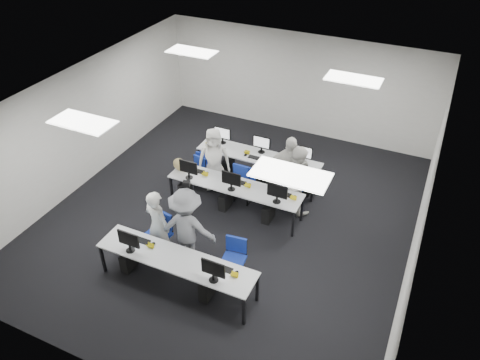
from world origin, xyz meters
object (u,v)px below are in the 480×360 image
at_px(chair_0, 159,241).
at_px(photographer, 187,228).
at_px(chair_7, 288,195).
at_px(chair_3, 245,190).
at_px(chair_4, 291,197).
at_px(chair_6, 244,182).
at_px(student_3, 289,171).
at_px(chair_1, 233,267).
at_px(student_2, 214,159).
at_px(desk_front, 176,260).
at_px(student_0, 158,225).
at_px(chair_2, 203,174).
at_px(chair_5, 205,172).
at_px(student_1, 297,179).
at_px(desk_mid, 235,187).

relative_size(chair_0, photographer, 0.55).
bearing_deg(chair_7, photographer, -124.97).
bearing_deg(chair_7, chair_3, -177.16).
xyz_separation_m(chair_4, chair_6, (-1.26, 0.10, -0.01)).
bearing_deg(chair_7, chair_0, -135.35).
height_order(chair_4, photographer, photographer).
bearing_deg(student_3, chair_1, -104.11).
bearing_deg(student_2, desk_front, -99.06).
distance_m(chair_4, student_0, 3.34).
height_order(chair_1, chair_3, chair_1).
xyz_separation_m(chair_2, chair_7, (2.27, 0.07, 0.01)).
distance_m(chair_6, student_0, 2.92).
xyz_separation_m(chair_0, chair_1, (1.72, 0.02, -0.02)).
xyz_separation_m(chair_6, chair_7, (1.17, -0.05, -0.01)).
distance_m(desk_front, chair_7, 3.52).
bearing_deg(desk_front, chair_3, 89.31).
bearing_deg(chair_5, student_1, 7.03).
bearing_deg(chair_6, chair_0, -104.11).
relative_size(student_2, photographer, 0.92).
bearing_deg(student_3, chair_7, -69.54).
distance_m(chair_4, chair_7, 0.11).
height_order(chair_2, student_2, student_2).
bearing_deg(student_2, chair_5, 137.12).
height_order(chair_0, chair_4, chair_0).
height_order(chair_4, student_3, student_3).
xyz_separation_m(chair_3, student_3, (0.97, 0.31, 0.65)).
xyz_separation_m(chair_5, chair_7, (2.28, -0.05, 0.02)).
bearing_deg(chair_3, student_3, 22.80).
bearing_deg(student_0, chair_0, -21.37).
bearing_deg(desk_mid, photographer, -94.59).
height_order(desk_mid, chair_6, chair_6).
xyz_separation_m(chair_2, student_1, (2.48, 0.01, 0.59)).
xyz_separation_m(desk_front, chair_2, (-1.22, 3.27, -0.42)).
height_order(student_0, student_1, student_1).
xyz_separation_m(desk_front, chair_7, (1.05, 3.33, -0.41)).
bearing_deg(chair_6, chair_4, -4.29).
distance_m(desk_mid, chair_4, 1.39).
bearing_deg(chair_6, chair_1, -69.30).
bearing_deg(chair_7, chair_1, -103.87).
bearing_deg(chair_2, chair_6, -10.90).
relative_size(chair_0, student_3, 0.54).
bearing_deg(chair_7, chair_6, 167.01).
bearing_deg(chair_6, student_2, -170.63).
bearing_deg(student_0, chair_6, -90.13).
relative_size(chair_7, student_1, 0.51).
bearing_deg(chair_2, chair_7, -15.46).
bearing_deg(student_2, chair_3, -34.77).
relative_size(chair_5, chair_7, 0.94).
xyz_separation_m(desk_mid, chair_5, (-1.23, 0.79, -0.42)).
bearing_deg(chair_2, chair_0, -98.88).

